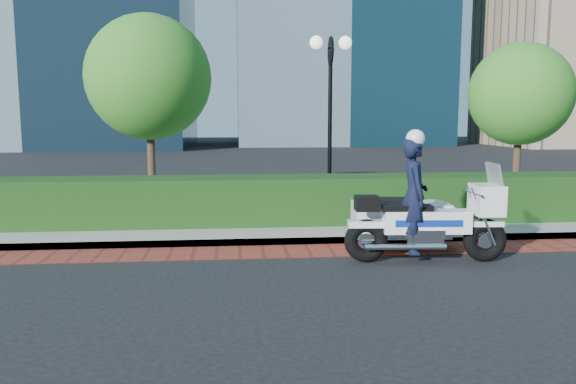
{
  "coord_description": "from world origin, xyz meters",
  "views": [
    {
      "loc": [
        -1.32,
        -8.42,
        2.43
      ],
      "look_at": [
        -0.31,
        2.22,
        1.0
      ],
      "focal_mm": 35.0,
      "sensor_mm": 36.0,
      "label": 1
    }
  ],
  "objects": [
    {
      "name": "tree_b",
      "position": [
        -3.5,
        6.5,
        3.43
      ],
      "size": [
        3.2,
        3.2,
        4.89
      ],
      "color": "#332319",
      "rests_on": "sidewalk"
    },
    {
      "name": "brick_strip",
      "position": [
        0.0,
        1.5,
        0.01
      ],
      "size": [
        60.0,
        1.0,
        0.01
      ],
      "primitive_type": "cube",
      "color": "maroon",
      "rests_on": "ground"
    },
    {
      "name": "ground",
      "position": [
        0.0,
        0.0,
        0.0
      ],
      "size": [
        120.0,
        120.0,
        0.0
      ],
      "primitive_type": "plane",
      "color": "black",
      "rests_on": "ground"
    },
    {
      "name": "police_motorcycle",
      "position": [
        1.78,
        0.97,
        0.76
      ],
      "size": [
        2.76,
        2.01,
        2.23
      ],
      "rotation": [
        0.0,
        0.0,
        -0.07
      ],
      "color": "black",
      "rests_on": "ground"
    },
    {
      "name": "sidewalk",
      "position": [
        0.0,
        6.0,
        0.07
      ],
      "size": [
        60.0,
        8.0,
        0.15
      ],
      "primitive_type": "cube",
      "color": "gray",
      "rests_on": "ground"
    },
    {
      "name": "lamppost",
      "position": [
        1.0,
        5.2,
        2.96
      ],
      "size": [
        1.02,
        0.7,
        4.21
      ],
      "color": "black",
      "rests_on": "sidewalk"
    },
    {
      "name": "tree_c",
      "position": [
        6.5,
        6.5,
        3.05
      ],
      "size": [
        2.8,
        2.8,
        4.3
      ],
      "color": "#332319",
      "rests_on": "sidewalk"
    },
    {
      "name": "hedge_main",
      "position": [
        0.0,
        3.6,
        0.65
      ],
      "size": [
        18.0,
        1.2,
        1.0
      ],
      "primitive_type": "cube",
      "color": "black",
      "rests_on": "sidewalk"
    }
  ]
}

